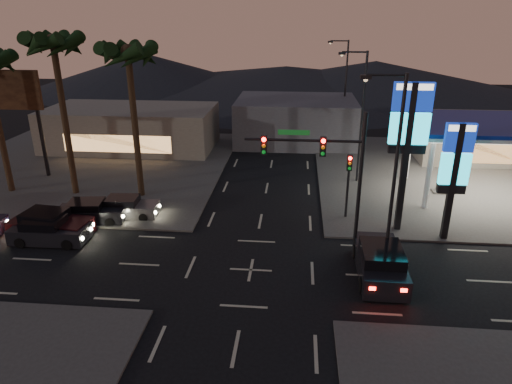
# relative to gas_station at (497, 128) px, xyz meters

# --- Properties ---
(ground) EXTENTS (140.00, 140.00, 0.00)m
(ground) POSITION_rel_gas_station_xyz_m (-16.00, -12.00, -5.08)
(ground) COLOR black
(ground) RESTS_ON ground
(corner_lot_ne) EXTENTS (24.00, 24.00, 0.12)m
(corner_lot_ne) POSITION_rel_gas_station_xyz_m (0.00, 4.00, -5.02)
(corner_lot_ne) COLOR #47443F
(corner_lot_ne) RESTS_ON ground
(corner_lot_nw) EXTENTS (24.00, 24.00, 0.12)m
(corner_lot_nw) POSITION_rel_gas_station_xyz_m (-32.00, 4.00, -5.02)
(corner_lot_nw) COLOR #47443F
(corner_lot_nw) RESTS_ON ground
(gas_station) EXTENTS (12.20, 8.20, 5.47)m
(gas_station) POSITION_rel_gas_station_xyz_m (0.00, 0.00, 0.00)
(gas_station) COLOR silver
(gas_station) RESTS_ON ground
(convenience_store) EXTENTS (10.00, 6.00, 4.00)m
(convenience_store) POSITION_rel_gas_station_xyz_m (2.00, 9.00, -3.08)
(convenience_store) COLOR #726B5B
(convenience_store) RESTS_ON ground
(pylon_sign_tall) EXTENTS (2.20, 0.35, 9.00)m
(pylon_sign_tall) POSITION_rel_gas_station_xyz_m (-7.50, -6.50, 1.31)
(pylon_sign_tall) COLOR black
(pylon_sign_tall) RESTS_ON ground
(pylon_sign_short) EXTENTS (1.60, 0.35, 7.00)m
(pylon_sign_short) POSITION_rel_gas_station_xyz_m (-5.00, -7.50, -0.42)
(pylon_sign_short) COLOR black
(pylon_sign_short) RESTS_ON ground
(traffic_signal_mast) EXTENTS (6.10, 0.39, 8.00)m
(traffic_signal_mast) POSITION_rel_gas_station_xyz_m (-12.24, -10.01, 0.15)
(traffic_signal_mast) COLOR black
(traffic_signal_mast) RESTS_ON ground
(pedestal_signal) EXTENTS (0.32, 0.39, 4.30)m
(pedestal_signal) POSITION_rel_gas_station_xyz_m (-10.50, -5.02, -2.16)
(pedestal_signal) COLOR black
(pedestal_signal) RESTS_ON ground
(streetlight_near) EXTENTS (2.14, 0.25, 10.00)m
(streetlight_near) POSITION_rel_gas_station_xyz_m (-9.21, -11.00, 0.64)
(streetlight_near) COLOR black
(streetlight_near) RESTS_ON ground
(streetlight_mid) EXTENTS (2.14, 0.25, 10.00)m
(streetlight_mid) POSITION_rel_gas_station_xyz_m (-9.21, 2.00, 0.64)
(streetlight_mid) COLOR black
(streetlight_mid) RESTS_ON ground
(streetlight_far) EXTENTS (2.14, 0.25, 10.00)m
(streetlight_far) POSITION_rel_gas_station_xyz_m (-9.21, 16.00, 0.64)
(streetlight_far) COLOR black
(streetlight_far) RESTS_ON ground
(palm_a) EXTENTS (4.41, 4.41, 10.86)m
(palm_a) POSITION_rel_gas_station_xyz_m (-25.00, -2.50, 4.35)
(palm_a) COLOR black
(palm_a) RESTS_ON ground
(palm_b) EXTENTS (4.41, 4.41, 11.46)m
(palm_b) POSITION_rel_gas_station_xyz_m (-30.00, -2.50, 4.89)
(palm_b) COLOR black
(palm_b) RESTS_ON ground
(billboard) EXTENTS (6.00, 0.30, 8.50)m
(billboard) POSITION_rel_gas_station_xyz_m (-36.50, 1.00, 1.25)
(billboard) COLOR black
(billboard) RESTS_ON ground
(building_far_west) EXTENTS (16.00, 8.00, 4.00)m
(building_far_west) POSITION_rel_gas_station_xyz_m (-30.00, 10.00, -3.08)
(building_far_west) COLOR #726B5B
(building_far_west) RESTS_ON ground
(building_far_mid) EXTENTS (12.00, 9.00, 4.40)m
(building_far_mid) POSITION_rel_gas_station_xyz_m (-14.00, 14.00, -2.88)
(building_far_mid) COLOR #4C4C51
(building_far_mid) RESTS_ON ground
(hill_left) EXTENTS (40.00, 40.00, 6.00)m
(hill_left) POSITION_rel_gas_station_xyz_m (-41.00, 48.00, -2.08)
(hill_left) COLOR black
(hill_left) RESTS_ON ground
(hill_right) EXTENTS (50.00, 50.00, 5.00)m
(hill_right) POSITION_rel_gas_station_xyz_m (-1.00, 48.00, -2.58)
(hill_right) COLOR black
(hill_right) RESTS_ON ground
(hill_center) EXTENTS (60.00, 60.00, 4.00)m
(hill_center) POSITION_rel_gas_station_xyz_m (-16.00, 48.00, -3.08)
(hill_center) COLOR black
(hill_center) RESTS_ON ground
(car_lane_a_front) EXTENTS (4.52, 1.96, 1.46)m
(car_lane_a_front) POSITION_rel_gas_station_xyz_m (-28.03, -9.93, -4.40)
(car_lane_a_front) COLOR black
(car_lane_a_front) RESTS_ON ground
(car_lane_a_mid) EXTENTS (4.97, 2.43, 1.57)m
(car_lane_a_mid) POSITION_rel_gas_station_xyz_m (-28.36, -9.17, -4.35)
(car_lane_a_mid) COLOR black
(car_lane_a_mid) RESTS_ON ground
(car_lane_b_front) EXTENTS (4.18, 1.89, 1.34)m
(car_lane_b_front) POSITION_rel_gas_station_xyz_m (-24.83, -6.03, -4.46)
(car_lane_b_front) COLOR #555557
(car_lane_b_front) RESTS_ON ground
(car_lane_b_mid) EXTENTS (4.49, 2.28, 1.42)m
(car_lane_b_mid) POSITION_rel_gas_station_xyz_m (-26.81, -7.03, -4.42)
(car_lane_b_mid) COLOR black
(car_lane_b_mid) RESTS_ON ground
(suv_station) EXTENTS (2.31, 5.21, 1.72)m
(suv_station) POSITION_rel_gas_station_xyz_m (-9.44, -11.95, -4.28)
(suv_station) COLOR black
(suv_station) RESTS_ON ground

